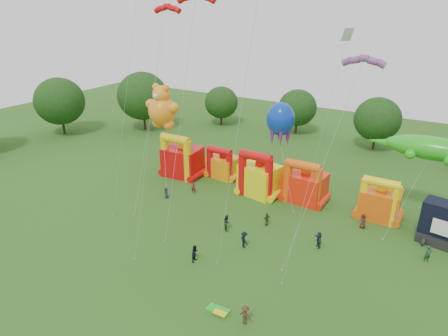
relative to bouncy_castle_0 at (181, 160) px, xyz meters
The scene contains 23 objects.
ground 30.70m from the bouncy_castle_0, 60.23° to the right, with size 160.00×160.00×0.00m, color #2A5016.
tree_ring 29.72m from the bouncy_castle_0, 61.59° to the right, with size 121.10×123.17×12.07m.
bouncy_castle_0 is the anchor object (origin of this frame).
bouncy_castle_1 6.46m from the bouncy_castle_0, 26.57° to the left, with size 4.84×4.09×5.09m.
bouncy_castle_2 13.19m from the bouncy_castle_0, ahead, with size 5.78×4.97×6.70m.
bouncy_castle_3 19.43m from the bouncy_castle_0, ahead, with size 5.47×4.52×6.18m.
bouncy_castle_4 29.07m from the bouncy_castle_0, ahead, with size 4.81×3.90×5.81m.
teddy_bear_kite 3.93m from the bouncy_castle_0, 130.84° to the right, with size 8.34×8.65×13.99m.
gecko_kite 32.78m from the bouncy_castle_0, ahead, with size 13.71×10.31×10.67m.
octopus_kite 16.55m from the bouncy_castle_0, ahead, with size 7.15×8.27×12.61m.
parafoil_kites 24.65m from the bouncy_castle_0, 24.37° to the right, with size 27.78×12.01×26.89m.
diamond_kites 22.15m from the bouncy_castle_0, 43.21° to the right, with size 26.36×16.59×35.38m.
folded_kite_bundle 30.54m from the bouncy_castle_0, 47.53° to the right, with size 2.03×1.14×0.31m.
spectator_0 8.11m from the bouncy_castle_0, 69.23° to the right, with size 0.76×0.49×1.55m, color #252036.
spectator_1 6.99m from the bouncy_castle_0, 39.53° to the right, with size 0.63×0.42×1.74m, color maroon.
spectator_2 17.64m from the bouncy_castle_0, 35.88° to the right, with size 0.96×0.75×1.98m, color #173A24.
spectator_3 21.74m from the bouncy_castle_0, 35.09° to the right, with size 1.24×0.71×1.92m, color black.
spectator_4 19.28m from the bouncy_castle_0, 21.24° to the right, with size 1.00×0.42×1.71m, color #3F3919.
spectator_5 26.16m from the bouncy_castle_0, 18.44° to the right, with size 1.75×0.56×1.89m, color #202336.
spectator_6 28.06m from the bouncy_castle_0, ahead, with size 0.93×0.61×1.90m, color #4D1F16.
spectator_7 35.73m from the bouncy_castle_0, ahead, with size 0.69×0.45×1.89m, color #1B4529.
spectator_8 22.71m from the bouncy_castle_0, 49.91° to the right, with size 0.91×0.71×1.88m, color black.
spectator_9 32.31m from the bouncy_castle_0, 44.00° to the right, with size 1.15×0.66×1.79m, color #3A2917.
Camera 1 is at (19.90, -19.09, 25.10)m, focal length 32.00 mm.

